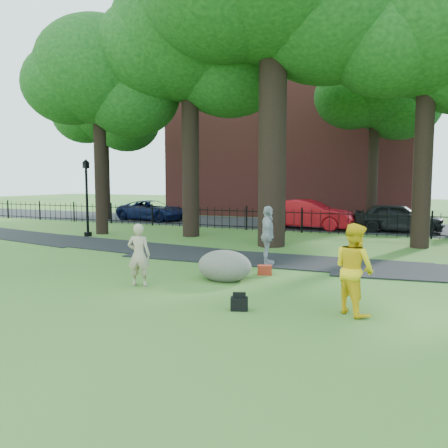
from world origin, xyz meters
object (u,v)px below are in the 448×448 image
at_px(lamppost, 87,199).
at_px(man, 354,269).
at_px(red_sedan, 308,214).
at_px(woman, 139,255).
at_px(boulder, 225,264).

bearing_deg(lamppost, man, -21.51).
bearing_deg(red_sedan, lamppost, 133.25).
relative_size(man, lamppost, 0.49).
xyz_separation_m(man, lamppost, (-13.31, 7.50, 0.89)).
distance_m(woman, man, 5.24).
height_order(boulder, lamppost, lamppost).
relative_size(lamppost, red_sedan, 0.75).
distance_m(boulder, lamppost, 11.46).
height_order(woman, boulder, woman).
relative_size(woman, boulder, 1.07).
bearing_deg(boulder, man, -25.16).
bearing_deg(man, woman, 39.44).
relative_size(woman, man, 0.87).
xyz_separation_m(woman, lamppost, (-8.08, 7.32, 1.01)).
relative_size(boulder, lamppost, 0.40).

